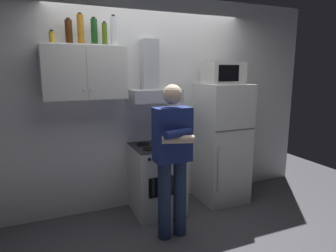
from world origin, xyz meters
name	(u,v)px	position (x,y,z in m)	size (l,w,h in m)	color
ground_plane	(168,219)	(0.00, 0.00, 0.00)	(7.00, 7.00, 0.00)	#4C4C51
back_wall_tiled	(150,103)	(0.00, 0.60, 1.35)	(4.80, 0.10, 2.70)	white
upper_cabinet	(84,73)	(-0.85, 0.37, 1.75)	(0.90, 0.37, 0.60)	white
stove_oven	(157,179)	(-0.05, 0.25, 0.43)	(0.60, 0.62, 0.87)	white
range_hood	(152,85)	(-0.05, 0.38, 1.60)	(0.60, 0.44, 0.75)	#B7BABF
refrigerator	(222,143)	(0.90, 0.25, 0.80)	(0.60, 0.62, 1.60)	white
microwave	(223,73)	(0.90, 0.27, 1.74)	(0.48, 0.37, 0.28)	silver
person_standing	(172,156)	(-0.10, -0.36, 0.90)	(0.38, 0.33, 1.64)	navy
cooking_pot	(170,141)	(0.08, 0.13, 0.93)	(0.28, 0.18, 0.12)	#B7BABF
bottle_rum_dark	(69,32)	(-0.99, 0.40, 2.18)	(0.08, 0.08, 0.27)	#47230F
bottle_vodka_clear	(114,31)	(-0.51, 0.35, 2.21)	(0.07, 0.07, 0.33)	silver
bottle_liquor_amber	(81,29)	(-0.87, 0.37, 2.21)	(0.07, 0.07, 0.33)	#B7721E
bottle_wine_green	(94,32)	(-0.72, 0.41, 2.19)	(0.07, 0.07, 0.30)	#19471E
bottle_spice_jar	(52,37)	(-1.16, 0.39, 2.11)	(0.06, 0.06, 0.14)	gold
bottle_olive_oil	(105,34)	(-0.60, 0.39, 2.17)	(0.06, 0.06, 0.26)	#4C6B19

